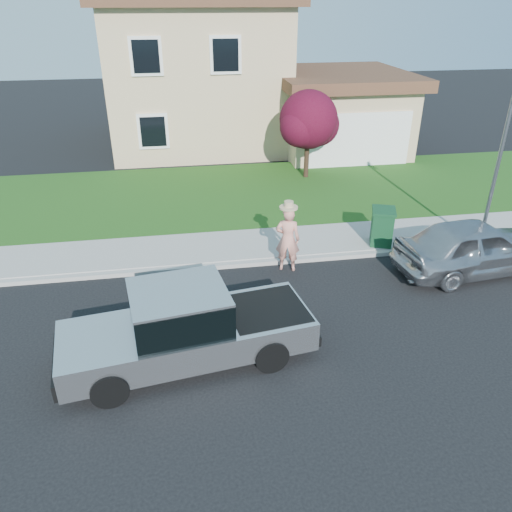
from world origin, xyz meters
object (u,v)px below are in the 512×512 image
Objects in this scene: ornamental_tree at (309,122)px; trash_bin at (382,226)px; pickup_truck at (186,328)px; woman at (288,238)px; sedan at (476,247)px; street_lamp at (499,167)px.

ornamental_tree is 3.18× the size of trash_bin.
ornamental_tree is 6.76m from trash_bin.
pickup_truck is 4.52m from woman.
pickup_truck is 12.19m from ornamental_tree.
pickup_truck is at bearing 67.28° from woman.
sedan is 8.83m from ornamental_tree.
pickup_truck reaches higher than sedan.
pickup_truck is 9.72m from street_lamp.
woman is 5.09m from sedan.
trash_bin is 3.51m from street_lamp.
street_lamp reaches higher than pickup_truck.
ornamental_tree reaches higher than sedan.
pickup_truck is at bearing -175.50° from street_lamp.
ornamental_tree is (-2.53, 8.31, 1.57)m from sedan.
pickup_truck is at bearing -124.40° from trash_bin.
woman reaches higher than sedan.
ornamental_tree is at bearing -91.67° from woman.
street_lamp reaches higher than trash_bin.
sedan is (7.88, 2.54, -0.05)m from pickup_truck.
woman is 7.90m from ornamental_tree.
sedan is at bearing 9.32° from pickup_truck.
ornamental_tree is at bearing 114.75° from trash_bin.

